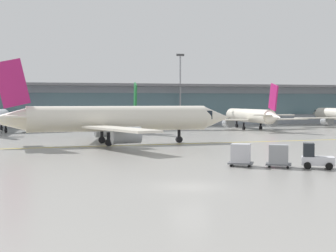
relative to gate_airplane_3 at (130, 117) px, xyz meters
name	(u,v)px	position (x,y,z in m)	size (l,w,h in m)	color
ground_plane	(190,187)	(-6.37, -63.90, -2.65)	(400.00, 400.00, 0.00)	gray
taxiway_centreline_stripe	(122,146)	(-6.30, -32.56, -2.65)	(110.00, 0.36, 0.01)	yellow
terminal_concourse	(88,104)	(-6.37, 21.77, 2.27)	(189.89, 11.00, 9.60)	#8C939E
gate_airplane_3	(130,117)	(0.00, 0.00, 0.00)	(24.77, 26.71, 8.84)	silver
gate_airplane_4	(250,116)	(23.84, -2.00, 0.00)	(24.84, 26.62, 8.84)	silver
taxiing_regional_jet	(116,119)	(-6.72, -30.59, 0.59)	(32.68, 30.28, 10.82)	silver
baggage_tug	(315,158)	(6.20, -57.74, -1.76)	(2.95, 2.49, 2.10)	silver
cargo_dolly_lead	(279,155)	(3.57, -56.39, -1.60)	(2.60, 2.38, 1.94)	#595B60
cargo_dolly_trailing	(241,154)	(0.74, -54.94, -1.60)	(2.60, 2.38, 1.94)	#595B60
apron_light_mast_2	(180,87)	(14.13, 15.52, 6.24)	(1.80, 0.36, 16.39)	gray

